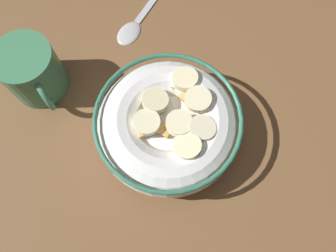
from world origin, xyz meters
The scene contains 4 objects.
ground_plane centered at (0.00, 0.00, -1.00)cm, with size 108.65×108.65×2.00cm, color brown.
cereal_bowl centered at (0.00, 0.04, 3.26)cm, with size 18.35×18.35×6.71cm.
spoon centered at (-17.83, 5.58, 0.34)cm, with size 9.10×15.15×0.80cm.
coffee_mug centered at (-16.12, -11.26, 3.81)cm, with size 10.36×7.83×7.61cm.
Camera 1 is at (11.71, -7.59, 41.95)cm, focal length 34.44 mm.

